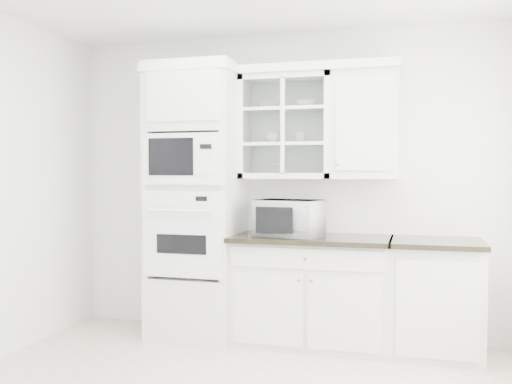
% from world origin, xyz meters
% --- Properties ---
extents(room_shell, '(4.00, 3.50, 2.70)m').
position_xyz_m(room_shell, '(0.00, 0.43, 1.78)').
color(room_shell, white).
rests_on(room_shell, ground).
extents(oven_column, '(0.76, 0.68, 2.40)m').
position_xyz_m(oven_column, '(-0.75, 1.42, 1.20)').
color(oven_column, silver).
rests_on(oven_column, ground).
extents(base_cabinet_run, '(1.32, 0.67, 0.92)m').
position_xyz_m(base_cabinet_run, '(0.28, 1.45, 0.46)').
color(base_cabinet_run, silver).
rests_on(base_cabinet_run, ground).
extents(extra_base_cabinet, '(0.72, 0.67, 0.92)m').
position_xyz_m(extra_base_cabinet, '(1.28, 1.45, 0.46)').
color(extra_base_cabinet, silver).
rests_on(extra_base_cabinet, ground).
extents(upper_cabinet_glass, '(0.80, 0.33, 0.90)m').
position_xyz_m(upper_cabinet_glass, '(0.03, 1.58, 1.85)').
color(upper_cabinet_glass, silver).
rests_on(upper_cabinet_glass, room_shell).
extents(upper_cabinet_solid, '(0.55, 0.33, 0.90)m').
position_xyz_m(upper_cabinet_solid, '(0.71, 1.58, 1.85)').
color(upper_cabinet_solid, silver).
rests_on(upper_cabinet_solid, room_shell).
extents(crown_molding, '(2.14, 0.38, 0.07)m').
position_xyz_m(crown_molding, '(-0.07, 1.56, 2.33)').
color(crown_molding, silver).
rests_on(crown_molding, room_shell).
extents(countertop_microwave, '(0.60, 0.53, 0.30)m').
position_xyz_m(countertop_microwave, '(0.10, 1.39, 1.07)').
color(countertop_microwave, white).
rests_on(countertop_microwave, base_cabinet_run).
extents(bowl_a, '(0.26, 0.26, 0.05)m').
position_xyz_m(bowl_a, '(-0.14, 1.59, 2.04)').
color(bowl_a, white).
rests_on(bowl_a, upper_cabinet_glass).
extents(bowl_b, '(0.19, 0.19, 0.06)m').
position_xyz_m(bowl_b, '(0.21, 1.57, 2.04)').
color(bowl_b, white).
rests_on(bowl_b, upper_cabinet_glass).
extents(cup_a, '(0.13, 0.13, 0.09)m').
position_xyz_m(cup_a, '(-0.11, 1.59, 1.75)').
color(cup_a, white).
rests_on(cup_a, upper_cabinet_glass).
extents(cup_b, '(0.13, 0.13, 0.09)m').
position_xyz_m(cup_b, '(0.15, 1.59, 1.76)').
color(cup_b, white).
rests_on(cup_b, upper_cabinet_glass).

